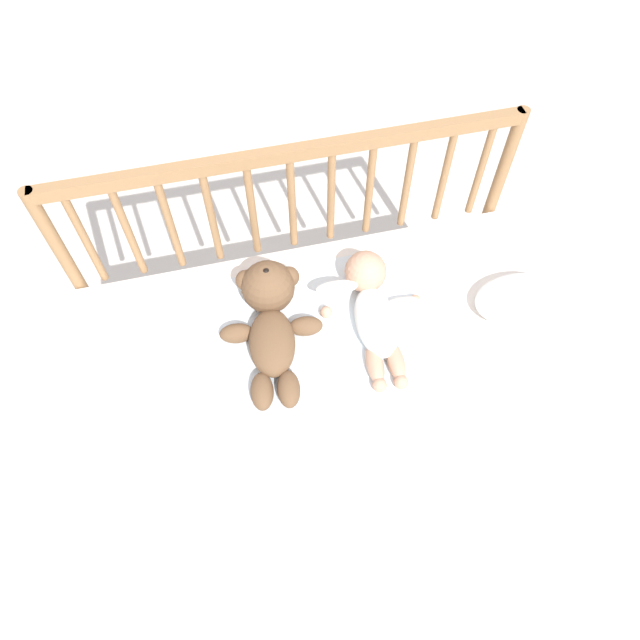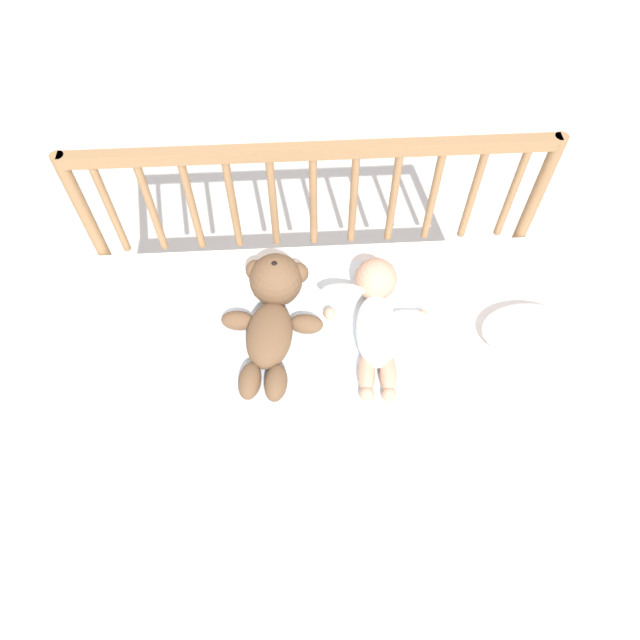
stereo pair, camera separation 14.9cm
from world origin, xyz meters
The scene contains 7 objects.
ground_plane centered at (0.00, 0.00, 0.00)m, with size 12.00×12.00×0.00m, color silver.
crib_mattress centered at (0.00, 0.00, 0.28)m, with size 1.31×0.59×0.56m.
crib_rail centered at (0.00, 0.32, 0.65)m, with size 1.31×0.04×0.91m.
blanket centered at (0.01, -0.02, 0.56)m, with size 0.80×0.50×0.01m.
teddy_bear centered at (-0.12, 0.04, 0.61)m, with size 0.28×0.42×0.15m.
baby centered at (0.15, 0.01, 0.60)m, with size 0.30×0.41×0.12m.
small_pillow centered at (0.56, -0.06, 0.59)m, with size 0.26×0.17×0.06m.
Camera 1 is at (-0.19, -0.81, 1.87)m, focal length 32.00 mm.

